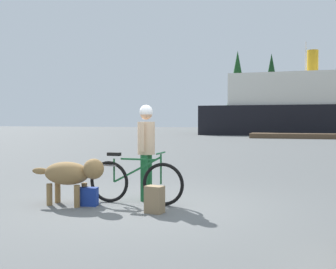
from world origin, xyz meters
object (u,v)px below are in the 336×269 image
(handbag_pannier, at_px, (88,197))
(sailboat_moored, at_px, (305,129))
(dog, at_px, (72,174))
(person_cyclist, at_px, (146,143))
(bicycle, at_px, (135,181))
(backpack, at_px, (155,199))

(handbag_pannier, xyz_separation_m, sailboat_moored, (4.18, 39.65, 0.36))
(dog, bearing_deg, person_cyclist, 37.16)
(person_cyclist, height_order, dog, person_cyclist)
(handbag_pannier, bearing_deg, person_cyclist, 44.68)
(handbag_pannier, bearing_deg, sailboat_moored, 83.98)
(dog, distance_m, sailboat_moored, 39.95)
(dog, distance_m, handbag_pannier, 0.49)
(dog, xyz_separation_m, handbag_pannier, (0.30, 0.04, -0.39))
(bicycle, xyz_separation_m, dog, (-1.01, -0.43, 0.15))
(dog, bearing_deg, sailboat_moored, 83.56)
(bicycle, bearing_deg, dog, -157.00)
(backpack, distance_m, handbag_pannier, 1.30)
(handbag_pannier, bearing_deg, dog, -171.46)
(dog, xyz_separation_m, backpack, (1.58, -0.14, -0.33))
(handbag_pannier, distance_m, sailboat_moored, 39.87)
(handbag_pannier, relative_size, sailboat_moored, 0.03)
(sailboat_moored, bearing_deg, handbag_pannier, -96.02)
(backpack, xyz_separation_m, handbag_pannier, (-1.28, 0.19, -0.06))
(backpack, relative_size, handbag_pannier, 1.36)
(backpack, height_order, sailboat_moored, sailboat_moored)
(sailboat_moored, bearing_deg, backpack, -94.16)
(bicycle, distance_m, backpack, 0.83)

